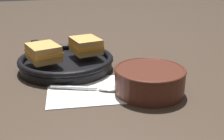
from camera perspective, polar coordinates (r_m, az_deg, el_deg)
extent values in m
plane|color=#382B21|center=(0.72, -0.77, -4.12)|extent=(4.00, 4.00, 0.00)
cube|color=white|center=(0.72, -4.70, -4.03)|extent=(0.23, 0.21, 0.00)
cylinder|color=#4C2319|center=(0.71, 7.61, -2.18)|extent=(0.17, 0.17, 0.06)
cylinder|color=orange|center=(0.70, 7.68, -0.76)|extent=(0.15, 0.15, 0.01)
torus|color=#4C2319|center=(0.69, 7.72, 0.08)|extent=(0.18, 0.18, 0.01)
cube|color=silver|center=(0.73, -7.83, -3.51)|extent=(0.11, 0.05, 0.01)
ellipsoid|color=silver|center=(0.71, -0.84, -3.82)|extent=(0.06, 0.05, 0.01)
cylinder|color=black|center=(0.87, -9.22, 0.94)|extent=(0.28, 0.28, 0.02)
torus|color=black|center=(0.87, -9.30, 2.25)|extent=(0.29, 0.29, 0.02)
cube|color=black|center=(1.05, -14.32, 4.92)|extent=(0.06, 0.13, 0.01)
cube|color=#C18E47|center=(0.84, -13.65, 2.56)|extent=(0.10, 0.11, 0.02)
cube|color=orange|center=(0.83, -13.74, 3.47)|extent=(0.10, 0.12, 0.01)
cube|color=#C18E47|center=(0.83, -13.82, 4.39)|extent=(0.10, 0.11, 0.02)
cube|color=#C18E47|center=(0.89, -5.33, 4.13)|extent=(0.09, 0.11, 0.02)
cube|color=orange|center=(0.89, -5.36, 5.00)|extent=(0.10, 0.11, 0.01)
cube|color=#C18E47|center=(0.88, -5.39, 5.88)|extent=(0.09, 0.11, 0.02)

